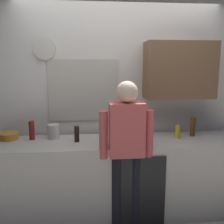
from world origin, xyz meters
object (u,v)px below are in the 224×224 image
Objects in this scene: bottle_amber_beer at (193,127)px; bottle_dark_sauce at (77,134)px; person_at_sink at (126,144)px; bottle_olive_oil at (141,130)px; storage_canister at (53,131)px; mixing_bowl at (9,136)px; bottle_red_vinegar at (32,130)px; coffee_maker at (123,132)px; dish_soap at (178,132)px.

bottle_amber_beer reaches higher than bottle_dark_sauce.
bottle_amber_beer is 0.14× the size of person_at_sink.
bottle_olive_oil is 1.39× the size of bottle_dark_sauce.
bottle_dark_sauce is at bearing -29.50° from storage_canister.
mixing_bowl is at bearing 172.08° from bottle_olive_oil.
bottle_red_vinegar is 1.22× the size of bottle_dark_sauce.
bottle_dark_sauce is (-1.41, -0.10, -0.03)m from bottle_amber_beer.
person_at_sink is (1.05, -0.45, -0.05)m from bottle_red_vinegar.
bottle_amber_beer is 1.28× the size of bottle_dark_sauce.
person_at_sink is at bearing -83.16° from coffee_maker.
bottle_red_vinegar is at bearing 165.10° from bottle_dark_sauce.
bottle_dark_sauce and dish_soap have the same top height.
mixing_bowl is at bearing 175.84° from dish_soap.
bottle_amber_beer is at bearing 15.91° from coffee_maker.
bottle_olive_oil is at bearing -171.50° from dish_soap.
coffee_maker is 0.21× the size of person_at_sink.
bottle_amber_beer is at bearing 19.11° from person_at_sink.
bottle_dark_sauce is 1.06× the size of storage_canister.
bottle_red_vinegar is 0.96× the size of bottle_amber_beer.
bottle_red_vinegar is 0.14× the size of person_at_sink.
coffee_maker is 0.26m from bottle_olive_oil.
storage_canister is at bearing 168.83° from bottle_olive_oil.
mixing_bowl is at bearing 178.62° from storage_canister.
storage_canister is (-0.79, 0.32, -0.06)m from coffee_maker.
mixing_bowl is (-1.53, 0.21, -0.08)m from bottle_olive_oil.
bottle_amber_beer is 0.23m from dish_soap.
coffee_maker is 0.53m from bottle_dark_sauce.
mixing_bowl is 1.29× the size of storage_canister.
bottle_amber_beer is 1.28× the size of dish_soap.
coffee_maker is at bearing -14.15° from mixing_bowl.
coffee_maker is at bearing -164.09° from bottle_amber_beer.
coffee_maker is at bearing -21.88° from storage_canister.
coffee_maker is at bearing -17.25° from bottle_dark_sauce.
person_at_sink reaches higher than mixing_bowl.
bottle_dark_sauce is 0.61m from person_at_sink.
bottle_olive_oil reaches higher than bottle_amber_beer.
bottle_dark_sauce is at bearing -14.90° from bottle_red_vinegar.
bottle_olive_oil reaches higher than bottle_dark_sauce.
bottle_olive_oil is at bearing -3.25° from bottle_dark_sauce.
bottle_dark_sauce is 0.11× the size of person_at_sink.
bottle_amber_beer reaches higher than storage_canister.
storage_canister is 0.11× the size of person_at_sink.
bottle_amber_beer reaches higher than bottle_red_vinegar.
bottle_red_vinegar is at bearing 171.80° from bottle_olive_oil.
person_at_sink reaches higher than dish_soap.
bottle_dark_sauce is 0.82m from mixing_bowl.
dish_soap is (0.69, 0.18, -0.07)m from coffee_maker.
bottle_amber_beer reaches higher than mixing_bowl.
bottle_olive_oil reaches higher than mixing_bowl.
dish_soap is 0.11× the size of person_at_sink.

